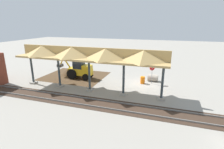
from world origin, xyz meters
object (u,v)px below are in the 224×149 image
backhoe (79,69)px  concrete_pipe (153,78)px  stop_sign (152,70)px  traffic_barrel (143,80)px

backhoe → concrete_pipe: (-9.72, -1.85, -0.82)m
stop_sign → backhoe: bearing=4.4°
concrete_pipe → traffic_barrel: 1.78m
stop_sign → backhoe: backhoe is taller
backhoe → traffic_barrel: 8.63m
stop_sign → backhoe: size_ratio=0.49×
stop_sign → backhoe: (9.65, 0.74, -0.52)m
concrete_pipe → traffic_barrel: concrete_pipe is taller
stop_sign → traffic_barrel: (1.07, 0.27, -1.34)m
traffic_barrel → backhoe: bearing=3.2°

